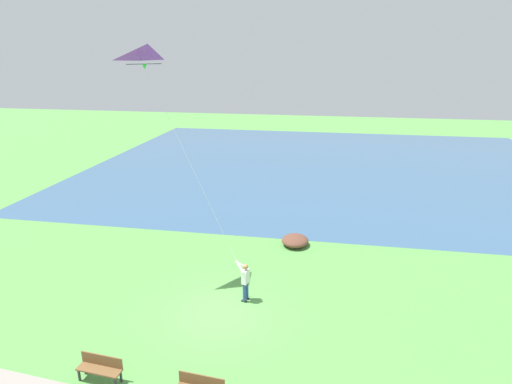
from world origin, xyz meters
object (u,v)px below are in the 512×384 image
(person_kite_flyer, at_px, (245,279))
(flying_kite, at_px, (149,59))
(park_bench_near_walkway, at_px, (100,367))
(lakeside_shrub, at_px, (295,241))

(person_kite_flyer, relative_size, flying_kite, 0.21)
(flying_kite, height_order, park_bench_near_walkway, flying_kite)
(flying_kite, relative_size, park_bench_near_walkway, 5.69)
(flying_kite, distance_m, lakeside_shrub, 12.38)
(lakeside_shrub, bearing_deg, person_kite_flyer, -14.80)
(park_bench_near_walkway, xyz_separation_m, lakeside_shrub, (-11.60, 5.29, -0.24))
(flying_kite, bearing_deg, lakeside_shrub, 131.92)
(person_kite_flyer, bearing_deg, flying_kite, -103.34)
(flying_kite, height_order, lakeside_shrub, flying_kite)
(park_bench_near_walkway, bearing_deg, person_kite_flyer, 146.36)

